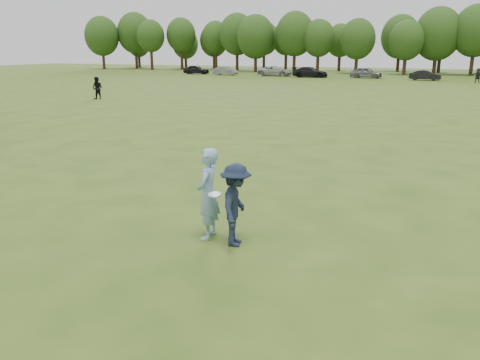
% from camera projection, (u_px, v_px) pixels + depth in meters
% --- Properties ---
extents(ground, '(200.00, 200.00, 0.00)m').
position_uv_depth(ground, '(230.00, 236.00, 10.33)').
color(ground, '#324E16').
rests_on(ground, ground).
extents(thrower, '(0.59, 0.79, 1.99)m').
position_uv_depth(thrower, '(208.00, 194.00, 9.98)').
color(thrower, '#86B0CF').
rests_on(thrower, ground).
extents(defender, '(0.87, 1.25, 1.76)m').
position_uv_depth(defender, '(236.00, 205.00, 9.64)').
color(defender, '#192337').
rests_on(defender, ground).
extents(player_far_a, '(0.95, 0.77, 1.82)m').
position_uv_depth(player_far_a, '(97.00, 88.00, 38.07)').
color(player_far_a, black).
rests_on(player_far_a, ground).
extents(player_far_d, '(1.68, 0.75, 1.75)m').
position_uv_depth(player_far_d, '(478.00, 75.00, 57.45)').
color(player_far_d, black).
rests_on(player_far_d, ground).
extents(car_a, '(4.41, 2.21, 1.44)m').
position_uv_depth(car_a, '(196.00, 70.00, 77.10)').
color(car_a, black).
rests_on(car_a, ground).
extents(car_b, '(4.09, 1.65, 1.32)m').
position_uv_depth(car_b, '(225.00, 71.00, 74.06)').
color(car_b, slate).
rests_on(car_b, ground).
extents(car_c, '(5.44, 2.65, 1.49)m').
position_uv_depth(car_c, '(275.00, 71.00, 71.57)').
color(car_c, '#A6A6AB').
rests_on(car_c, ground).
extents(car_d, '(5.16, 2.17, 1.49)m').
position_uv_depth(car_d, '(310.00, 72.00, 68.08)').
color(car_d, black).
rests_on(car_d, ground).
extents(car_e, '(4.54, 2.08, 1.51)m').
position_uv_depth(car_e, '(366.00, 73.00, 66.33)').
color(car_e, slate).
rests_on(car_e, ground).
extents(car_f, '(4.03, 1.61, 1.30)m').
position_uv_depth(car_f, '(425.00, 75.00, 61.52)').
color(car_f, black).
rests_on(car_f, ground).
extents(disc_in_play, '(0.30, 0.30, 0.07)m').
position_uv_depth(disc_in_play, '(215.00, 195.00, 9.71)').
color(disc_in_play, white).
rests_on(disc_in_play, ground).
extents(treeline, '(130.35, 18.39, 11.74)m').
position_uv_depth(treeline, '(438.00, 35.00, 75.86)').
color(treeline, '#332114').
rests_on(treeline, ground).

